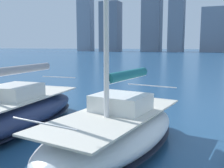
# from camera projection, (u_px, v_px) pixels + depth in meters

# --- Properties ---
(city_skyline) EXTENTS (172.03, 22.84, 53.39)m
(city_skyline) POSITION_uv_depth(u_px,v_px,m) (210.00, 13.00, 147.55)
(city_skyline) COLOR gray
(city_skyline) RESTS_ON ground
(sailboat_teal) EXTENTS (3.93, 7.34, 9.33)m
(sailboat_teal) POSITION_uv_depth(u_px,v_px,m) (115.00, 130.00, 8.62)
(sailboat_teal) COLOR silver
(sailboat_teal) RESTS_ON ground
(sailboat_grey) EXTENTS (3.11, 9.07, 10.24)m
(sailboat_grey) POSITION_uv_depth(u_px,v_px,m) (9.00, 114.00, 10.58)
(sailboat_grey) COLOR navy
(sailboat_grey) RESTS_ON ground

